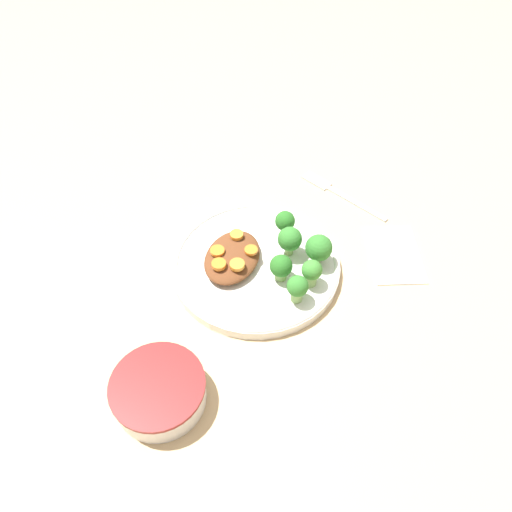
# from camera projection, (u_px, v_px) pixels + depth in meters

# --- Properties ---
(ground_plane) EXTENTS (4.00, 4.00, 0.00)m
(ground_plane) POSITION_uv_depth(u_px,v_px,m) (256.00, 269.00, 0.85)
(ground_plane) COLOR tan
(plate) EXTENTS (0.28, 0.28, 0.02)m
(plate) POSITION_uv_depth(u_px,v_px,m) (256.00, 264.00, 0.84)
(plate) COLOR silver
(plate) RESTS_ON ground_plane
(dip_bowl) EXTENTS (0.13, 0.13, 0.04)m
(dip_bowl) POSITION_uv_depth(u_px,v_px,m) (159.00, 391.00, 0.67)
(dip_bowl) COLOR silver
(dip_bowl) RESTS_ON ground_plane
(stew_mound) EXTENTS (0.12, 0.09, 0.02)m
(stew_mound) POSITION_uv_depth(u_px,v_px,m) (232.00, 257.00, 0.82)
(stew_mound) COLOR brown
(stew_mound) RESTS_ON plate
(broccoli_floret_0) EXTENTS (0.03, 0.03, 0.05)m
(broccoli_floret_0) POSITION_uv_depth(u_px,v_px,m) (285.00, 222.00, 0.85)
(broccoli_floret_0) COLOR #7FA85B
(broccoli_floret_0) RESTS_ON plate
(broccoli_floret_1) EXTENTS (0.03, 0.03, 0.05)m
(broccoli_floret_1) POSITION_uv_depth(u_px,v_px,m) (312.00, 272.00, 0.78)
(broccoli_floret_1) COLOR #7FA85B
(broccoli_floret_1) RESTS_ON plate
(broccoli_floret_2) EXTENTS (0.04, 0.04, 0.06)m
(broccoli_floret_2) POSITION_uv_depth(u_px,v_px,m) (290.00, 240.00, 0.82)
(broccoli_floret_2) COLOR #7FA85B
(broccoli_floret_2) RESTS_ON plate
(broccoli_floret_3) EXTENTS (0.04, 0.04, 0.05)m
(broccoli_floret_3) POSITION_uv_depth(u_px,v_px,m) (281.00, 267.00, 0.79)
(broccoli_floret_3) COLOR #7FA85B
(broccoli_floret_3) RESTS_ON plate
(broccoli_floret_4) EXTENTS (0.03, 0.03, 0.05)m
(broccoli_floret_4) POSITION_uv_depth(u_px,v_px,m) (297.00, 288.00, 0.76)
(broccoli_floret_4) COLOR #7FA85B
(broccoli_floret_4) RESTS_ON plate
(broccoli_floret_5) EXTENTS (0.04, 0.04, 0.06)m
(broccoli_floret_5) POSITION_uv_depth(u_px,v_px,m) (319.00, 248.00, 0.81)
(broccoli_floret_5) COLOR #759E51
(broccoli_floret_5) RESTS_ON plate
(carrot_slice_0) EXTENTS (0.02, 0.02, 0.01)m
(carrot_slice_0) POSITION_uv_depth(u_px,v_px,m) (237.00, 265.00, 0.79)
(carrot_slice_0) COLOR orange
(carrot_slice_0) RESTS_ON stew_mound
(carrot_slice_1) EXTENTS (0.02, 0.02, 0.01)m
(carrot_slice_1) POSITION_uv_depth(u_px,v_px,m) (217.00, 251.00, 0.81)
(carrot_slice_1) COLOR orange
(carrot_slice_1) RESTS_ON stew_mound
(carrot_slice_2) EXTENTS (0.02, 0.02, 0.01)m
(carrot_slice_2) POSITION_uv_depth(u_px,v_px,m) (237.00, 235.00, 0.83)
(carrot_slice_2) COLOR orange
(carrot_slice_2) RESTS_ON stew_mound
(carrot_slice_3) EXTENTS (0.02, 0.02, 0.00)m
(carrot_slice_3) POSITION_uv_depth(u_px,v_px,m) (251.00, 250.00, 0.81)
(carrot_slice_3) COLOR orange
(carrot_slice_3) RESTS_ON stew_mound
(carrot_slice_4) EXTENTS (0.02, 0.02, 0.01)m
(carrot_slice_4) POSITION_uv_depth(u_px,v_px,m) (219.00, 264.00, 0.79)
(carrot_slice_4) COLOR orange
(carrot_slice_4) RESTS_ON stew_mound
(fork) EXTENTS (0.09, 0.18, 0.01)m
(fork) POSITION_uv_depth(u_px,v_px,m) (336.00, 191.00, 0.97)
(fork) COLOR #B5B5B5
(fork) RESTS_ON ground_plane
(napkin) EXTENTS (0.15, 0.13, 0.01)m
(napkin) POSITION_uv_depth(u_px,v_px,m) (395.00, 254.00, 0.86)
(napkin) COLOR white
(napkin) RESTS_ON ground_plane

